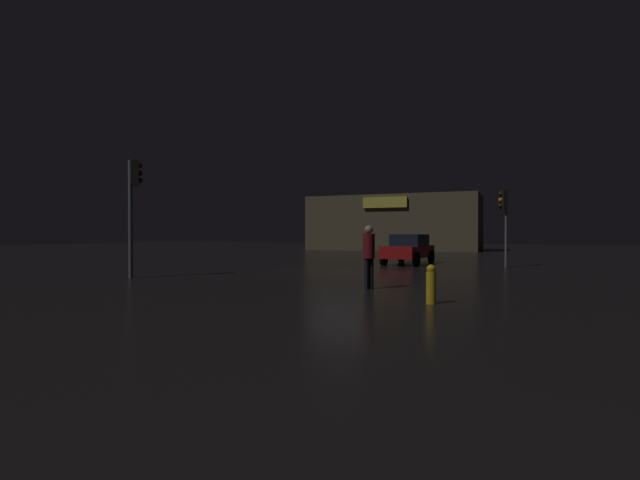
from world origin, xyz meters
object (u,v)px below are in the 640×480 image
at_px(fire_hydrant, 431,284).
at_px(traffic_signal_opposite, 504,209).
at_px(car_near, 409,248).
at_px(store_building, 394,223).
at_px(pedestrian, 369,252).
at_px(traffic_signal_main, 133,196).

bearing_deg(fire_hydrant, traffic_signal_opposite, 85.03).
bearing_deg(fire_hydrant, car_near, 104.24).
xyz_separation_m(store_building, traffic_signal_opposite, (10.81, -22.29, 0.07)).
relative_size(store_building, traffic_signal_opposite, 4.53).
relative_size(traffic_signal_opposite, fire_hydrant, 4.12).
height_order(store_building, car_near, store_building).
distance_m(traffic_signal_opposite, pedestrian, 11.53).
bearing_deg(traffic_signal_main, store_building, 87.93).
bearing_deg(store_building, pedestrian, -77.18).
relative_size(store_building, fire_hydrant, 18.66).
xyz_separation_m(traffic_signal_opposite, fire_hydrant, (-1.14, -13.10, -2.30)).
distance_m(store_building, traffic_signal_main, 33.19).
height_order(pedestrian, fire_hydrant, pedestrian).
bearing_deg(car_near, traffic_signal_opposite, -7.87).
xyz_separation_m(traffic_signal_main, car_near, (7.38, 11.52, -2.10)).
bearing_deg(traffic_signal_opposite, fire_hydrant, -94.97).
distance_m(traffic_signal_opposite, car_near, 5.05).
bearing_deg(traffic_signal_main, pedestrian, -0.40).
height_order(traffic_signal_opposite, car_near, traffic_signal_opposite).
relative_size(car_near, fire_hydrant, 5.13).
height_order(traffic_signal_opposite, pedestrian, traffic_signal_opposite).
bearing_deg(traffic_signal_opposite, car_near, 172.13).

